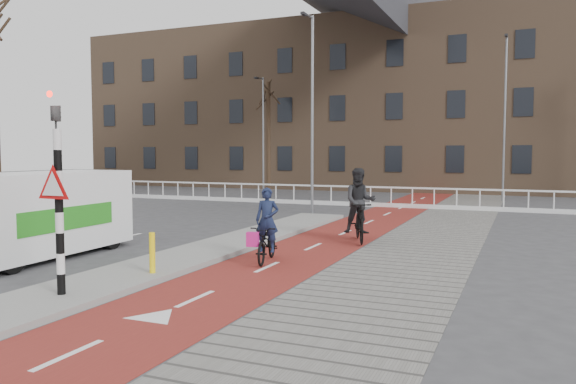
% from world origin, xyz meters
% --- Properties ---
extents(ground, '(120.00, 120.00, 0.00)m').
position_xyz_m(ground, '(0.00, 0.00, 0.00)').
color(ground, '#38383A').
rests_on(ground, ground).
extents(bike_lane, '(2.50, 60.00, 0.01)m').
position_xyz_m(bike_lane, '(1.50, 10.00, 0.01)').
color(bike_lane, maroon).
rests_on(bike_lane, ground).
extents(sidewalk, '(3.00, 60.00, 0.01)m').
position_xyz_m(sidewalk, '(4.30, 10.00, 0.01)').
color(sidewalk, slate).
rests_on(sidewalk, ground).
extents(curb_island, '(1.80, 16.00, 0.12)m').
position_xyz_m(curb_island, '(-0.70, 4.00, 0.06)').
color(curb_island, gray).
rests_on(curb_island, ground).
extents(traffic_signal, '(0.80, 0.80, 3.68)m').
position_xyz_m(traffic_signal, '(-0.60, -2.02, 1.99)').
color(traffic_signal, black).
rests_on(traffic_signal, curb_island).
extents(bollard, '(0.12, 0.12, 0.84)m').
position_xyz_m(bollard, '(-0.20, 0.07, 0.54)').
color(bollard, yellow).
rests_on(bollard, curb_island).
extents(cyclist_near, '(0.92, 1.75, 1.76)m').
position_xyz_m(cyclist_near, '(1.24, 2.56, 0.60)').
color(cyclist_near, black).
rests_on(cyclist_near, bike_lane).
extents(cyclist_far, '(1.25, 2.09, 2.14)m').
position_xyz_m(cyclist_far, '(2.45, 6.30, 0.89)').
color(cyclist_far, black).
rests_on(cyclist_far, bike_lane).
extents(van, '(2.16, 4.97, 2.10)m').
position_xyz_m(van, '(-4.19, 0.88, 1.11)').
color(van, silver).
rests_on(van, ground).
extents(railing, '(28.00, 0.10, 0.99)m').
position_xyz_m(railing, '(-5.00, 17.00, 0.31)').
color(railing, silver).
rests_on(railing, ground).
extents(townhouse_row, '(46.00, 10.00, 15.90)m').
position_xyz_m(townhouse_row, '(-3.00, 32.00, 7.81)').
color(townhouse_row, '#7F6047').
rests_on(townhouse_row, ground).
extents(tree_mid, '(0.28, 0.28, 7.26)m').
position_xyz_m(tree_mid, '(-8.92, 24.55, 3.63)').
color(tree_mid, black).
rests_on(tree_mid, ground).
extents(streetlight_near, '(0.12, 0.12, 8.27)m').
position_xyz_m(streetlight_near, '(-1.47, 12.87, 4.13)').
color(streetlight_near, slate).
rests_on(streetlight_near, ground).
extents(streetlight_left, '(0.12, 0.12, 7.38)m').
position_xyz_m(streetlight_left, '(-8.71, 23.30, 3.69)').
color(streetlight_left, slate).
rests_on(streetlight_left, ground).
extents(streetlight_right, '(0.12, 0.12, 8.78)m').
position_xyz_m(streetlight_right, '(5.75, 23.02, 4.39)').
color(streetlight_right, slate).
rests_on(streetlight_right, ground).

